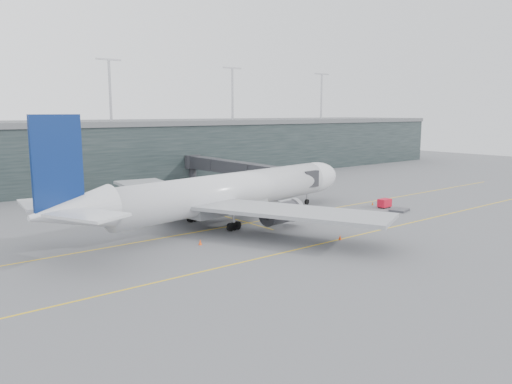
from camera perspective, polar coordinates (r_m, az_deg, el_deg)
ground at (r=79.09m, az=-5.51°, el=-3.54°), size 320.00×320.00×0.00m
taxiline_a at (r=75.86m, az=-3.84°, el=-4.06°), size 160.00×0.25×0.02m
taxiline_b at (r=63.80m, az=4.48°, el=-6.61°), size 160.00×0.25×0.02m
taxiline_lead_main at (r=98.43m, az=-9.48°, el=-1.12°), size 0.25×60.00×0.02m
terminal at (r=130.04m, az=-19.80°, el=4.31°), size 240.00×36.00×29.00m
main_aircraft at (r=78.48m, az=-3.20°, el=-0.06°), size 60.63×56.38×17.03m
jet_bridge at (r=110.62m, az=-3.11°, el=2.81°), size 4.24×45.23×6.90m
gse_cart at (r=93.88m, az=14.48°, el=-1.21°), size 2.47×1.62×1.65m
baggage_dolly at (r=91.69m, az=16.06°, el=-1.98°), size 4.00×3.54×0.34m
uld_a at (r=86.37m, az=-11.55°, el=-1.89°), size 2.42×2.03×2.03m
uld_b at (r=87.08m, az=-10.59°, el=-1.90°), size 1.93×1.60×1.65m
uld_c at (r=87.06m, az=-9.86°, el=-1.80°), size 2.24×1.87×1.89m
cone_nose at (r=96.24m, az=13.18°, el=-1.28°), size 0.40×0.40×0.64m
cone_wing_stbd at (r=69.43m, az=9.59°, el=-5.13°), size 0.43×0.43×0.68m
cone_wing_port at (r=92.29m, az=-5.17°, el=-1.49°), size 0.45×0.45×0.71m
cone_tail at (r=66.25m, az=-6.39°, el=-5.72°), size 0.47×0.47×0.74m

